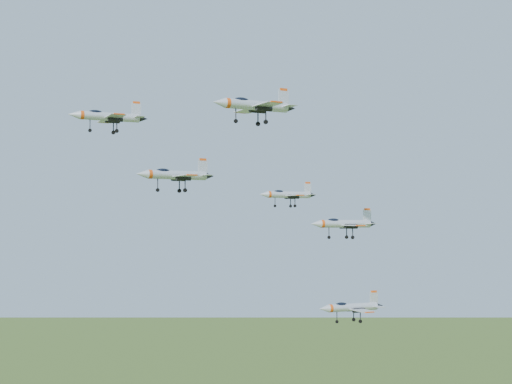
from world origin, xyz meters
TOP-DOWN VIEW (x-y plane):
  - jet_lead at (-11.75, 14.97)m, footprint 13.32×11.12m
  - jet_left_high at (-5.53, 2.54)m, footprint 12.98×10.75m
  - jet_right_high at (-7.05, -22.48)m, footprint 11.65×9.67m
  - jet_left_low at (18.92, 6.94)m, footprint 10.92×9.21m
  - jet_right_low at (12.33, -16.37)m, footprint 10.61×8.97m
  - jet_trail at (29.62, 2.34)m, footprint 13.16×11.06m

SIDE VIEW (x-z plane):
  - jet_trail at x=29.62m, z-range 119.27..122.80m
  - jet_right_low at x=12.33m, z-range 134.74..137.60m
  - jet_left_low at x=18.92m, z-range 139.77..142.71m
  - jet_left_high at x=-5.53m, z-range 141.95..145.42m
  - jet_right_high at x=-7.05m, z-range 149.43..152.54m
  - jet_lead at x=-11.75m, z-range 152.02..155.58m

